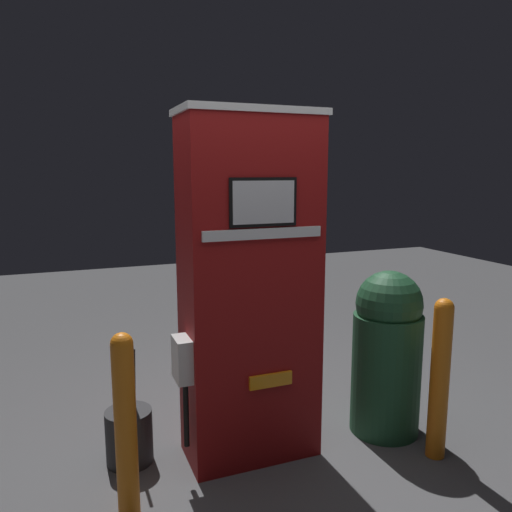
# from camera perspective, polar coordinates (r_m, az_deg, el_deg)

# --- Properties ---
(ground_plane) EXTENTS (14.00, 14.00, 0.00)m
(ground_plane) POSITION_cam_1_polar(r_m,az_deg,el_deg) (3.35, 0.73, -23.10)
(ground_plane) COLOR #4C4C4F
(gas_pump) EXTENTS (0.93, 0.46, 2.17)m
(gas_pump) POSITION_cam_1_polar(r_m,az_deg,el_deg) (3.10, -0.77, -3.87)
(gas_pump) COLOR maroon
(gas_pump) RESTS_ON ground_plane
(safety_bollard) EXTENTS (0.12, 0.12, 1.01)m
(safety_bollard) POSITION_cam_1_polar(r_m,az_deg,el_deg) (2.81, -14.70, -17.89)
(safety_bollard) COLOR orange
(safety_bollard) RESTS_ON ground_plane
(trash_bin) EXTENTS (0.48, 0.48, 1.15)m
(trash_bin) POSITION_cam_1_polar(r_m,az_deg,el_deg) (3.62, 14.73, -10.45)
(trash_bin) COLOR #1E4C2D
(trash_bin) RESTS_ON ground_plane
(safety_bollard_far) EXTENTS (0.12, 0.12, 1.05)m
(safety_bollard_far) POSITION_cam_1_polar(r_m,az_deg,el_deg) (3.42, 20.27, -12.69)
(safety_bollard_far) COLOR orange
(safety_bollard_far) RESTS_ON ground_plane
(squeegee_bucket) EXTENTS (0.29, 0.29, 0.76)m
(squeegee_bucket) POSITION_cam_1_polar(r_m,az_deg,el_deg) (3.42, -14.28, -19.29)
(squeegee_bucket) COLOR #262628
(squeegee_bucket) RESTS_ON ground_plane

